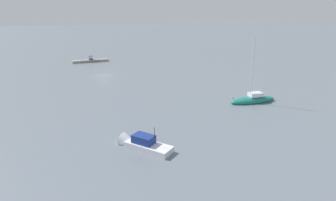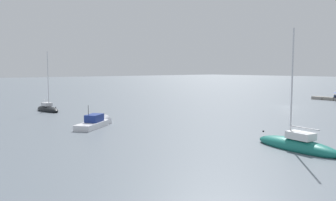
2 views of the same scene
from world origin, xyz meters
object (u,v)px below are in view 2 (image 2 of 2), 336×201
at_px(person_seated_blue_right, 335,96).
at_px(sailboat_black_near, 48,109).
at_px(umbrella_open_navy, 336,92).
at_px(sailboat_teal_mid, 296,145).
at_px(motorboat_white_mid, 96,124).

xyz_separation_m(person_seated_blue_right, sailboat_black_near, (22.08, 55.79, -0.59)).
distance_m(umbrella_open_navy, sailboat_teal_mid, 52.30).
bearing_deg(umbrella_open_navy, person_seated_blue_right, 1.47).
bearing_deg(person_seated_blue_right, motorboat_white_mid, 80.84).
height_order(sailboat_black_near, motorboat_white_mid, sailboat_black_near).
bearing_deg(sailboat_teal_mid, person_seated_blue_right, 27.01).
relative_size(sailboat_teal_mid, motorboat_white_mid, 1.77).
distance_m(person_seated_blue_right, sailboat_black_near, 60.00).
height_order(umbrella_open_navy, motorboat_white_mid, motorboat_white_mid).
relative_size(person_seated_blue_right, sailboat_black_near, 0.07).
bearing_deg(sailboat_teal_mid, umbrella_open_navy, 26.73).
bearing_deg(sailboat_black_near, motorboat_white_mid, 84.63).
bearing_deg(person_seated_blue_right, umbrella_open_navy, 175.59).
relative_size(umbrella_open_navy, sailboat_teal_mid, 0.13).
xyz_separation_m(sailboat_black_near, sailboat_teal_mid, (-40.68, -6.83, 0.04)).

